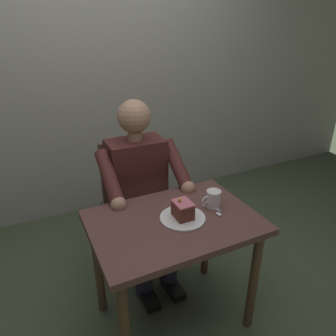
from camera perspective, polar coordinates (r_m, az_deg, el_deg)
ground_plane at (r=2.12m, az=0.96°, el=-25.30°), size 14.00×14.00×0.00m
cafe_rear_panel at (r=2.82m, az=-14.08°, el=21.46°), size 6.40×0.12×3.00m
dining_table at (r=1.71m, az=1.10°, el=-12.38°), size 0.86×0.60×0.71m
chair at (r=2.26m, az=-6.33°, el=-5.46°), size 0.42×0.42×0.90m
seated_person at (r=2.05m, az=-4.84°, el=-4.26°), size 0.53×0.58×1.22m
dessert_plate at (r=1.65m, az=2.67°, el=-9.03°), size 0.24×0.24×0.01m
cake_slice at (r=1.62m, az=2.70°, el=-7.55°), size 0.09×0.11×0.11m
coffee_cup at (r=1.75m, az=8.22°, el=-5.51°), size 0.12×0.08×0.10m
dessert_spoon at (r=1.72m, az=8.61°, el=-7.76°), size 0.07×0.14×0.01m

